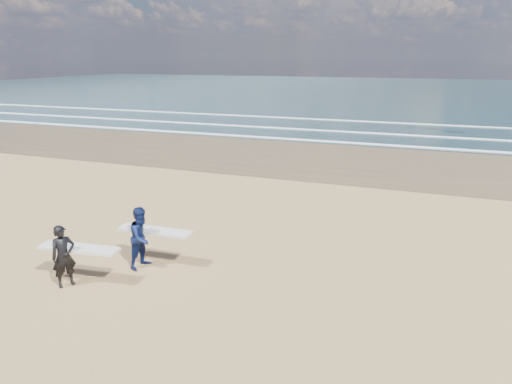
% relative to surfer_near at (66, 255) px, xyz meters
% --- Properties ---
extents(ocean, '(220.00, 100.00, 0.02)m').
position_rel_surfer_near_xyz_m(ocean, '(20.53, 72.14, -0.85)').
color(ocean, '#172E33').
rests_on(ocean, ground).
extents(surfer_near, '(2.25, 1.10, 1.67)m').
position_rel_surfer_near_xyz_m(surfer_near, '(0.00, 0.00, 0.00)').
color(surfer_near, black).
rests_on(surfer_near, ground).
extents(surfer_far, '(2.22, 1.15, 1.79)m').
position_rel_surfer_near_xyz_m(surfer_far, '(1.26, 1.66, 0.05)').
color(surfer_far, '#0B1640').
rests_on(surfer_far, ground).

